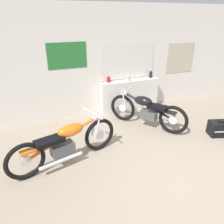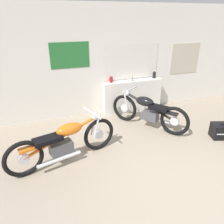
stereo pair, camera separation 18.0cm
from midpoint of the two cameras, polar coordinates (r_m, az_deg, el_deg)
The scene contains 9 objects.
ground_plane at distance 3.82m, azimuth 17.61°, elevation -18.49°, with size 24.00×24.00×0.00m, color gray.
wall_back at distance 5.82m, azimuth 0.29°, elevation 13.02°, with size 10.00×0.07×2.80m.
sill_counter at distance 6.14m, azimuth 6.08°, elevation 4.20°, with size 1.68×0.28×0.89m.
bottle_leftmost at distance 5.79m, azimuth 0.66°, elevation 8.57°, with size 0.09×0.09×0.19m.
bottle_left_center at distance 5.92m, azimuth 5.98°, elevation 8.83°, with size 0.07×0.07×0.20m.
bottle_center at distance 6.32m, azimuth 11.78°, elevation 9.57°, with size 0.08×0.08×0.23m.
motorcycle_orange at distance 4.04m, azimuth -11.06°, elevation -7.60°, with size 2.07×0.77×0.86m.
motorcycle_black at distance 5.27m, azimuth 10.40°, elevation 0.23°, with size 1.22×1.67×0.87m.
hard_case_black at distance 5.47m, azimuth 27.75°, elevation -4.37°, with size 0.54×0.44×0.35m.
Camera 2 is at (-1.84, -2.17, 2.51)m, focal length 35.00 mm.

